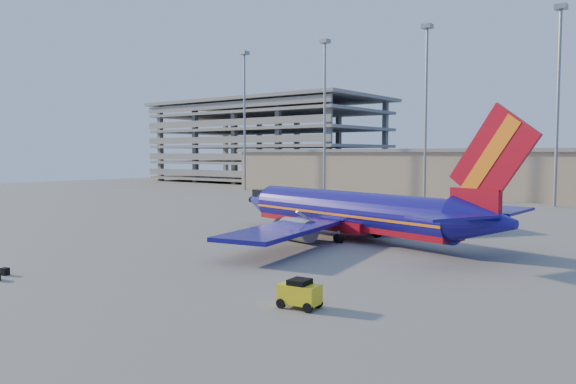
% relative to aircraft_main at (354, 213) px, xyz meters
% --- Properties ---
extents(ground, '(220.00, 220.00, 0.00)m').
position_rel_aircraft_main_xyz_m(ground, '(-7.85, -1.82, -2.40)').
color(ground, slate).
rests_on(ground, ground).
extents(terminal_building, '(122.00, 16.00, 8.50)m').
position_rel_aircraft_main_xyz_m(terminal_building, '(2.15, 56.18, 1.92)').
color(terminal_building, '#9E876D').
rests_on(terminal_building, ground).
extents(parking_garage, '(62.00, 32.00, 21.40)m').
position_rel_aircraft_main_xyz_m(parking_garage, '(-69.85, 72.23, 9.33)').
color(parking_garage, slate).
rests_on(parking_garage, ground).
extents(light_mast_row, '(101.60, 1.60, 28.65)m').
position_rel_aircraft_main_xyz_m(light_mast_row, '(-2.85, 44.18, 15.15)').
color(light_mast_row, gray).
rests_on(light_mast_row, ground).
extents(aircraft_main, '(32.67, 31.05, 11.24)m').
position_rel_aircraft_main_xyz_m(aircraft_main, '(0.00, 0.00, 0.00)').
color(aircraft_main, navy).
rests_on(aircraft_main, ground).
extents(baggage_tug, '(2.15, 1.44, 1.46)m').
position_rel_aircraft_main_xyz_m(baggage_tug, '(9.44, -20.95, -1.64)').
color(baggage_tug, yellow).
rests_on(baggage_tug, ground).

